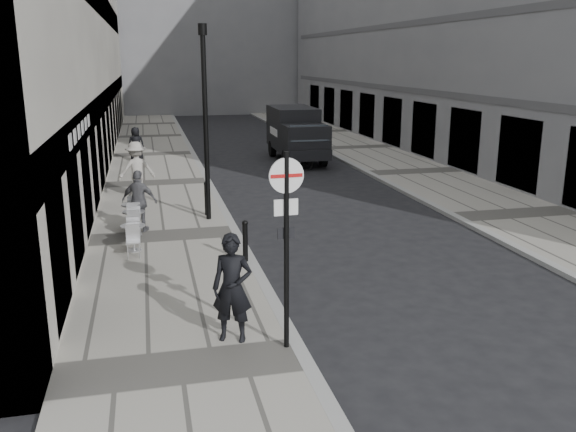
% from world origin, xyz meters
% --- Properties ---
extents(sidewalk, '(4.00, 60.00, 0.12)m').
position_xyz_m(sidewalk, '(-2.00, 18.00, 0.06)').
color(sidewalk, gray).
rests_on(sidewalk, ground).
extents(far_sidewalk, '(4.00, 60.00, 0.12)m').
position_xyz_m(far_sidewalk, '(9.00, 18.00, 0.06)').
color(far_sidewalk, gray).
rests_on(far_sidewalk, ground).
extents(walking_man, '(0.82, 0.67, 1.92)m').
position_xyz_m(walking_man, '(-1.05, 3.48, 1.08)').
color(walking_man, black).
rests_on(walking_man, sidewalk).
extents(sign_post, '(0.58, 0.10, 3.36)m').
position_xyz_m(sign_post, '(-0.20, 3.00, 2.28)').
color(sign_post, black).
rests_on(sign_post, sidewalk).
extents(lamppost, '(0.26, 0.26, 5.74)m').
position_xyz_m(lamppost, '(-0.60, 11.88, 3.32)').
color(lamppost, black).
rests_on(lamppost, sidewalk).
extents(bollard_near, '(0.13, 0.13, 0.95)m').
position_xyz_m(bollard_near, '(-0.15, 7.65, 0.60)').
color(bollard_near, black).
rests_on(bollard_near, sidewalk).
extents(bollard_far, '(0.13, 0.13, 1.00)m').
position_xyz_m(bollard_far, '(-0.60, 12.38, 0.62)').
color(bollard_far, black).
rests_on(bollard_far, sidewalk).
extents(panel_van, '(2.13, 5.48, 2.56)m').
position_xyz_m(panel_van, '(4.80, 22.63, 1.44)').
color(panel_van, black).
rests_on(panel_van, ground).
extents(cyclist, '(1.67, 0.68, 1.76)m').
position_xyz_m(cyclist, '(4.13, 19.99, 0.69)').
color(cyclist, black).
rests_on(cyclist, ground).
extents(pedestrian_a, '(1.11, 0.79, 1.76)m').
position_xyz_m(pedestrian_a, '(-2.62, 10.95, 1.00)').
color(pedestrian_a, '#525257').
rests_on(pedestrian_a, sidewalk).
extents(pedestrian_b, '(1.38, 0.94, 1.96)m').
position_xyz_m(pedestrian_b, '(-2.73, 15.52, 1.10)').
color(pedestrian_b, '#ABA59D').
rests_on(pedestrian_b, sidewalk).
extents(pedestrian_c, '(0.87, 0.66, 1.61)m').
position_xyz_m(pedestrian_c, '(-2.82, 23.63, 0.93)').
color(pedestrian_c, black).
rests_on(pedestrian_c, sidewalk).
extents(cafe_table_near, '(0.62, 1.40, 0.80)m').
position_xyz_m(cafe_table_near, '(-2.80, 9.10, 0.52)').
color(cafe_table_near, silver).
rests_on(cafe_table_near, sidewalk).
extents(cafe_table_mid, '(0.62, 1.41, 0.80)m').
position_xyz_m(cafe_table_mid, '(-2.80, 10.59, 0.53)').
color(cafe_table_mid, silver).
rests_on(cafe_table_mid, sidewalk).
extents(cafe_table_far, '(0.68, 1.54, 0.88)m').
position_xyz_m(cafe_table_far, '(-2.80, 11.20, 0.57)').
color(cafe_table_far, '#BDBDC0').
rests_on(cafe_table_far, sidewalk).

